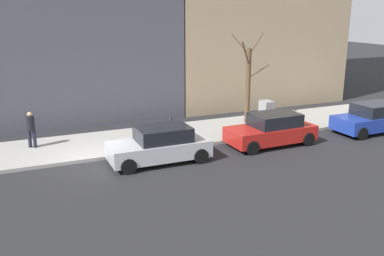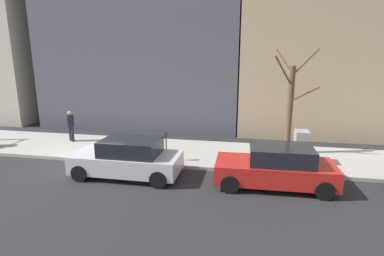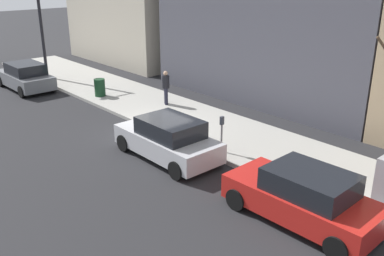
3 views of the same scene
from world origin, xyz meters
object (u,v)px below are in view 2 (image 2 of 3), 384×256
pedestrian_near_meter (71,124)px  parked_car_silver (128,158)px  parking_meter (166,143)px  bare_tree (290,107)px  parked_car_red (276,167)px  utility_box (301,147)px

pedestrian_near_meter → parked_car_silver: bearing=-5.8°
parked_car_silver → parking_meter: 1.96m
bare_tree → pedestrian_near_meter: bare_tree is taller
parking_meter → pedestrian_near_meter: pedestrian_near_meter is taller
parked_car_red → bare_tree: size_ratio=0.87×
parked_car_silver → utility_box: 7.26m
parking_meter → bare_tree: (2.15, -5.32, 1.41)m
parking_meter → utility_box: bearing=-81.6°
parking_meter → parked_car_silver: bearing=145.4°
parked_car_silver → bare_tree: bearing=-59.6°
utility_box → bare_tree: 2.06m
bare_tree → pedestrian_near_meter: (-0.02, 11.26, -1.30)m
bare_tree → pedestrian_near_meter: size_ratio=2.93×
parked_car_red → bare_tree: 4.06m
parking_meter → utility_box: (0.85, -5.73, -0.13)m
parked_car_red → utility_box: size_ratio=2.97×
parked_car_silver → parked_car_red: bearing=-88.6°
parked_car_red → parking_meter: size_ratio=3.15×
parking_meter → utility_box: utility_box is taller
parking_meter → pedestrian_near_meter: bearing=70.2°
utility_box → bare_tree: bearing=17.2°
utility_box → pedestrian_near_meter: size_ratio=0.86×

